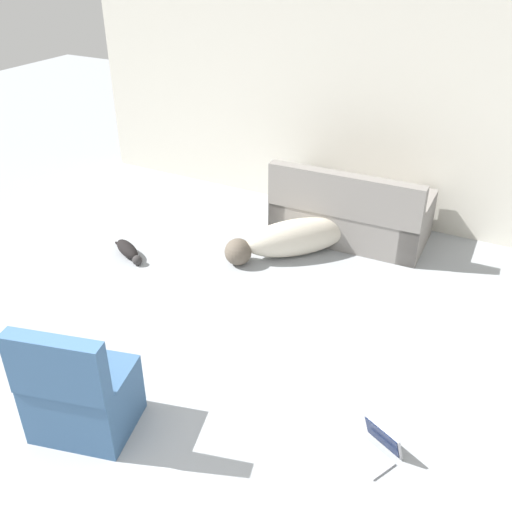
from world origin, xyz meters
name	(u,v)px	position (x,y,z in m)	size (l,w,h in m)	color
ground_plane	(102,465)	(0.00, 0.00, 0.00)	(20.00, 20.00, 0.00)	#999EA3
wall_back	(349,111)	(0.00, 4.36, 1.23)	(6.86, 0.06, 2.46)	beige
couch	(350,215)	(0.32, 3.75, 0.27)	(1.69, 0.92, 0.87)	gray
dog	(290,239)	(-0.09, 3.06, 0.19)	(1.25, 1.31, 0.40)	beige
cat	(128,250)	(-1.58, 2.22, 0.07)	(0.57, 0.34, 0.14)	black
laptop_open	(376,445)	(1.54, 0.94, 0.07)	(0.39, 0.38, 0.22)	#B7B7BC
side_chair	(80,394)	(-0.31, 0.20, 0.32)	(0.77, 0.68, 0.92)	#385B84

